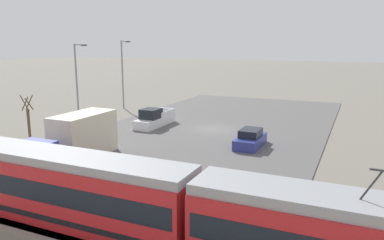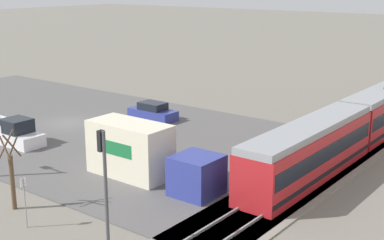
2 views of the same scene
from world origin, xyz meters
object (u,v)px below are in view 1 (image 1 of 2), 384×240
Objects in this scene: box_truck at (73,140)px; street_tree at (29,121)px; street_lamp_mid_block at (123,70)px; sedan_car_0 at (250,139)px; light_rail_tram at (194,213)px; pickup_truck at (154,119)px; street_lamp_near_crossing at (78,77)px.

box_truck is 7.77m from street_tree.
street_lamp_mid_block is (9.98, -21.19, 3.53)m from box_truck.
sedan_car_0 is at bearing 150.04° from street_lamp_mid_block.
box_truck is 23.68m from street_lamp_mid_block.
sedan_car_0 is 0.48× the size of street_lamp_mid_block.
sedan_car_0 is 1.02× the size of street_tree.
box_truck is at bearing -140.05° from sedan_car_0.
light_rail_tram is 4.71× the size of pickup_truck.
pickup_truck is 1.34× the size of sedan_car_0.
street_lamp_mid_block is at bearing -64.79° from box_truck.
street_lamp_near_crossing is (9.59, -11.87, 3.31)m from box_truck.
street_tree is (20.46, -10.23, 0.22)m from light_rail_tram.
box_truck is (13.17, -7.55, -0.10)m from light_rail_tram.
street_tree is 0.47× the size of street_lamp_mid_block.
street_tree is 18.98m from street_lamp_mid_block.
pickup_truck is 13.39m from street_lamp_mid_block.
street_lamp_mid_block is at bearing -87.61° from street_lamp_near_crossing.
street_tree is 0.49× the size of street_lamp_near_crossing.
street_lamp_near_crossing reaches higher than pickup_truck.
pickup_truck is 12.25m from street_tree.
sedan_car_0 is 21.11m from street_lamp_near_crossing.
street_lamp_mid_block is at bearing 150.04° from sedan_car_0.
sedan_car_0 is at bearing -82.30° from light_rail_tram.
box_truck reaches higher than sedan_car_0.
box_truck is at bearing 92.17° from pickup_truck.
box_truck is at bearing 115.21° from street_lamp_mid_block.
box_truck is 15.61m from street_lamp_near_crossing.
pickup_truck is at bearing 162.22° from sedan_car_0.
street_lamp_near_crossing is 0.95× the size of street_lamp_mid_block.
light_rail_tram is 37.06m from street_lamp_mid_block.
street_lamp_mid_block is (0.39, -9.32, 0.22)m from street_lamp_near_crossing.
street_lamp_mid_block is (2.69, -18.51, 3.21)m from street_tree.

